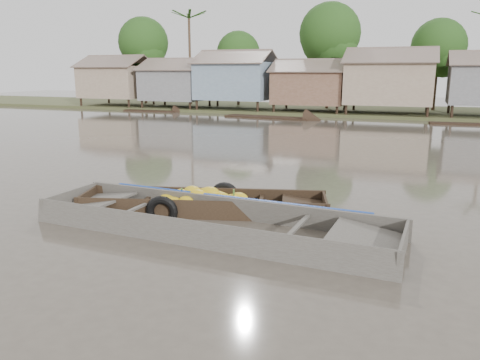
% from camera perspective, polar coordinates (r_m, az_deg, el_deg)
% --- Properties ---
extents(ground, '(120.00, 120.00, 0.00)m').
position_cam_1_polar(ground, '(11.61, -4.52, -5.04)').
color(ground, '#4C453A').
rests_on(ground, ground).
extents(riverbank, '(120.00, 12.47, 10.22)m').
position_cam_1_polar(riverbank, '(41.86, 18.71, 11.81)').
color(riverbank, '#384723').
rests_on(riverbank, ground).
extents(banana_boat, '(6.64, 3.18, 0.89)m').
position_cam_1_polar(banana_boat, '(12.37, -4.92, -2.87)').
color(banana_boat, black).
rests_on(banana_boat, ground).
extents(viewer_boat, '(8.66, 2.69, 0.69)m').
position_cam_1_polar(viewer_boat, '(10.89, -3.23, -5.80)').
color(viewer_boat, '#433E38').
rests_on(viewer_boat, ground).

